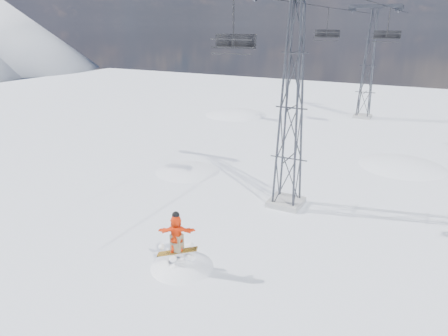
{
  "coord_description": "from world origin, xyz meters",
  "views": [
    {
      "loc": [
        7.14,
        -11.73,
        9.57
      ],
      "look_at": [
        -0.74,
        3.4,
        3.41
      ],
      "focal_mm": 32.0,
      "sensor_mm": 36.0,
      "label": 1
    }
  ],
  "objects_px": {
    "lift_tower_near": "(291,108)",
    "snowboarder_jump": "(183,299)",
    "lift_tower_far": "(368,66)",
    "lift_chair_near": "(234,42)"
  },
  "relations": [
    {
      "from": "lift_tower_near",
      "to": "lift_chair_near",
      "type": "bearing_deg",
      "value": -133.44
    },
    {
      "from": "lift_tower_far",
      "to": "snowboarder_jump",
      "type": "xyz_separation_m",
      "value": [
        -1.84,
        -32.84,
        -7.11
      ]
    },
    {
      "from": "lift_tower_near",
      "to": "snowboarder_jump",
      "type": "height_order",
      "value": "lift_tower_near"
    },
    {
      "from": "lift_tower_near",
      "to": "lift_tower_far",
      "type": "height_order",
      "value": "same"
    },
    {
      "from": "lift_tower_near",
      "to": "snowboarder_jump",
      "type": "bearing_deg",
      "value": -103.19
    },
    {
      "from": "lift_tower_near",
      "to": "snowboarder_jump",
      "type": "relative_size",
      "value": 1.73
    },
    {
      "from": "lift_tower_near",
      "to": "snowboarder_jump",
      "type": "distance_m",
      "value": 10.74
    },
    {
      "from": "lift_tower_far",
      "to": "snowboarder_jump",
      "type": "bearing_deg",
      "value": -93.2
    },
    {
      "from": "snowboarder_jump",
      "to": "lift_chair_near",
      "type": "xyz_separation_m",
      "value": [
        -0.36,
        5.52,
        10.41
      ]
    },
    {
      "from": "snowboarder_jump",
      "to": "lift_tower_far",
      "type": "bearing_deg",
      "value": 86.8
    }
  ]
}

